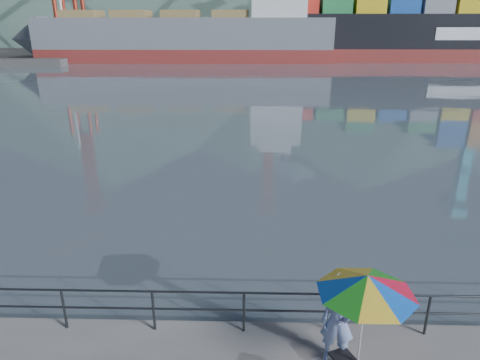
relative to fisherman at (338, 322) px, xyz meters
name	(u,v)px	position (x,y,z in m)	size (l,w,h in m)	color
harbor_water	(248,44)	(-2.88, 129.10, -0.92)	(500.00, 280.00, 0.00)	slate
far_dock	(292,52)	(7.12, 92.10, -0.92)	(200.00, 40.00, 0.40)	#514F4C
guardrail	(199,311)	(-2.88, 0.80, -0.40)	(22.00, 0.06, 1.03)	#2D3033
container_stacks	(392,37)	(28.91, 92.16, 2.37)	(58.00, 5.40, 7.80)	yellow
fisherman	(338,322)	(0.00, 0.00, 0.00)	(0.67, 0.44, 1.83)	navy
beach_umbrella	(367,284)	(0.36, -0.37, 1.14)	(2.41, 2.41, 2.25)	white
fishing_rod	(325,324)	(-0.02, 1.05, -0.92)	(0.02, 0.02, 2.07)	black
bulk_carrier	(196,35)	(-11.36, 70.72, 3.23)	(50.03, 8.66, 14.50)	maroon
container_ship	(462,25)	(35.38, 74.13, 4.86)	(67.04, 11.17, 18.10)	maroon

